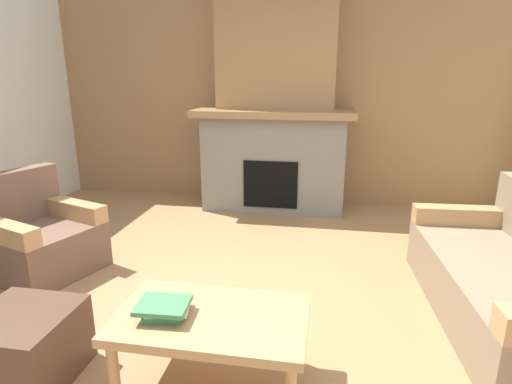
{
  "coord_description": "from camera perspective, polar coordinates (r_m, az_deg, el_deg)",
  "views": [
    {
      "loc": [
        0.64,
        -2.43,
        1.63
      ],
      "look_at": [
        0.1,
        0.65,
        0.74
      ],
      "focal_mm": 28.97,
      "sensor_mm": 36.0,
      "label": 1
    }
  ],
  "objects": [
    {
      "name": "fireplace",
      "position": [
        5.11,
        2.7,
        10.67
      ],
      "size": [
        1.9,
        0.82,
        2.7
      ],
      "color": "gray",
      "rests_on": "ground"
    },
    {
      "name": "coffee_table",
      "position": [
        2.28,
        -6.16,
        -17.63
      ],
      "size": [
        1.0,
        0.6,
        0.43
      ],
      "color": "tan",
      "rests_on": "ground"
    },
    {
      "name": "armchair",
      "position": [
        3.97,
        -27.75,
        -5.7
      ],
      "size": [
        0.97,
        0.97,
        0.85
      ],
      "color": "brown",
      "rests_on": "ground"
    },
    {
      "name": "wall_back_wood_panel",
      "position": [
        5.47,
        3.23,
        12.96
      ],
      "size": [
        6.0,
        0.12,
        2.7
      ],
      "primitive_type": "cube",
      "color": "#997047",
      "rests_on": "ground"
    },
    {
      "name": "ottoman",
      "position": [
        2.72,
        -29.28,
        -18.14
      ],
      "size": [
        0.52,
        0.52,
        0.4
      ],
      "primitive_type": "cube",
      "color": "#4C3323",
      "rests_on": "ground"
    },
    {
      "name": "book_stack_near_edge",
      "position": [
        2.26,
        -12.45,
        -15.33
      ],
      "size": [
        0.28,
        0.25,
        0.08
      ],
      "color": "#3D7F4C",
      "rests_on": "coffee_table"
    },
    {
      "name": "ground",
      "position": [
        3.0,
        -4.29,
        -17.13
      ],
      "size": [
        9.0,
        9.0,
        0.0
      ],
      "primitive_type": "plane",
      "color": "#9E754C"
    }
  ]
}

